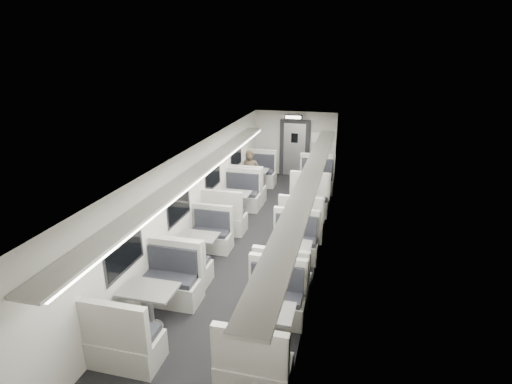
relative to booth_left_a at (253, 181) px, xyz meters
The scene contains 19 objects.
room 3.87m from the booth_left_a, 74.70° to the right, with size 3.24×12.24×2.64m.
booth_left_a is the anchor object (origin of this frame).
booth_left_b 2.24m from the booth_left_a, 90.00° to the right, with size 1.11×2.24×1.20m.
booth_left_c 4.81m from the booth_left_a, 90.00° to the right, with size 0.98×1.99×1.06m.
booth_left_d 7.04m from the booth_left_a, 90.00° to the right, with size 1.09×2.22×1.19m.
booth_right_a 2.01m from the booth_left_a, ahead, with size 1.15×2.33×1.24m.
booth_right_b 2.94m from the booth_left_a, 47.17° to the right, with size 1.10×2.23×1.19m.
booth_right_c 5.24m from the booth_left_a, 67.58° to the right, with size 1.05×2.14×1.14m.
booth_right_d 7.35m from the booth_left_a, 74.21° to the right, with size 1.04×2.11×1.13m.
passenger 0.80m from the booth_left_a, 83.50° to the right, with size 0.59×0.39×1.61m, color black.
window_a 1.09m from the booth_left_a, 152.38° to the right, with size 0.02×1.18×0.84m, color black.
window_b 2.67m from the booth_left_a, 101.24° to the right, with size 0.02×1.18×0.84m, color black.
window_c 4.77m from the booth_left_a, 95.98° to the right, with size 0.02×1.18×0.84m, color black.
window_d 6.94m from the booth_left_a, 94.07° to the right, with size 0.02×1.18×0.84m, color black.
luggage_rack_left 4.24m from the booth_left_a, 93.53° to the right, with size 0.46×10.40×0.09m.
luggage_rack_right 4.79m from the booth_left_a, 60.43° to the right, with size 0.46×10.40×0.09m.
vestibule_door 2.56m from the booth_left_a, 66.29° to the left, with size 1.10×0.13×2.10m.
exit_sign 2.77m from the booth_left_a, 60.79° to the left, with size 0.62×0.12×0.16m.
wall_notice 3.06m from the booth_left_a, 52.31° to the left, with size 0.32×0.02×0.40m, color white.
Camera 1 is at (2.09, -8.46, 4.50)m, focal length 28.00 mm.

